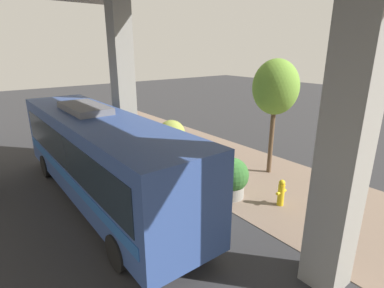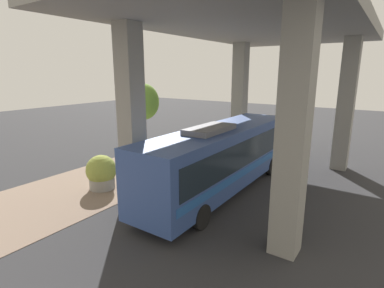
{
  "view_description": "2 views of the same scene",
  "coord_description": "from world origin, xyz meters",
  "px_view_note": "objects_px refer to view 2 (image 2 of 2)",
  "views": [
    {
      "loc": [
        6.87,
        8.23,
        5.57
      ],
      "look_at": [
        -0.0,
        -0.62,
        1.98
      ],
      "focal_mm": 28.0,
      "sensor_mm": 36.0,
      "label": 1
    },
    {
      "loc": [
        10.01,
        -14.66,
        5.92
      ],
      "look_at": [
        0.15,
        -0.21,
        1.7
      ],
      "focal_mm": 28.0,
      "sensor_mm": 36.0,
      "label": 2
    }
  ],
  "objects_px": {
    "fire_hydrant": "(190,149)",
    "planter_back": "(101,173)",
    "planter_front": "(189,152)",
    "street_tree_near": "(144,102)",
    "planter_middle": "(151,164)",
    "bus": "(221,155)"
  },
  "relations": [
    {
      "from": "bus",
      "to": "planter_front",
      "type": "xyz_separation_m",
      "value": [
        -3.99,
        2.9,
        -1.11
      ]
    },
    {
      "from": "bus",
      "to": "planter_back",
      "type": "height_order",
      "value": "bus"
    },
    {
      "from": "planter_middle",
      "to": "street_tree_near",
      "type": "relative_size",
      "value": 0.3
    },
    {
      "from": "bus",
      "to": "planter_middle",
      "type": "xyz_separation_m",
      "value": [
        -4.36,
        -0.35,
        -1.12
      ]
    },
    {
      "from": "planter_front",
      "to": "street_tree_near",
      "type": "distance_m",
      "value": 4.51
    },
    {
      "from": "planter_front",
      "to": "fire_hydrant",
      "type": "bearing_deg",
      "value": 121.41
    },
    {
      "from": "planter_front",
      "to": "planter_middle",
      "type": "relative_size",
      "value": 1.02
    },
    {
      "from": "fire_hydrant",
      "to": "planter_back",
      "type": "height_order",
      "value": "planter_back"
    },
    {
      "from": "street_tree_near",
      "to": "planter_back",
      "type": "bearing_deg",
      "value": -70.63
    },
    {
      "from": "fire_hydrant",
      "to": "planter_back",
      "type": "bearing_deg",
      "value": -92.32
    },
    {
      "from": "planter_front",
      "to": "planter_middle",
      "type": "bearing_deg",
      "value": -96.39
    },
    {
      "from": "planter_back",
      "to": "fire_hydrant",
      "type": "bearing_deg",
      "value": 87.68
    },
    {
      "from": "bus",
      "to": "street_tree_near",
      "type": "xyz_separation_m",
      "value": [
        -7.17,
        2.25,
        2.03
      ]
    },
    {
      "from": "planter_middle",
      "to": "street_tree_near",
      "type": "xyz_separation_m",
      "value": [
        -2.81,
        2.6,
        3.16
      ]
    },
    {
      "from": "fire_hydrant",
      "to": "street_tree_near",
      "type": "height_order",
      "value": "street_tree_near"
    },
    {
      "from": "planter_back",
      "to": "street_tree_near",
      "type": "xyz_separation_m",
      "value": [
        -1.88,
        5.35,
        3.09
      ]
    },
    {
      "from": "fire_hydrant",
      "to": "planter_front",
      "type": "xyz_separation_m",
      "value": [
        0.99,
        -1.62,
        0.29
      ]
    },
    {
      "from": "bus",
      "to": "fire_hydrant",
      "type": "relative_size",
      "value": 10.91
    },
    {
      "from": "planter_middle",
      "to": "planter_back",
      "type": "height_order",
      "value": "planter_back"
    },
    {
      "from": "planter_back",
      "to": "street_tree_near",
      "type": "distance_m",
      "value": 6.46
    },
    {
      "from": "fire_hydrant",
      "to": "planter_back",
      "type": "relative_size",
      "value": 0.58
    },
    {
      "from": "planter_middle",
      "to": "planter_back",
      "type": "bearing_deg",
      "value": -108.69
    }
  ]
}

